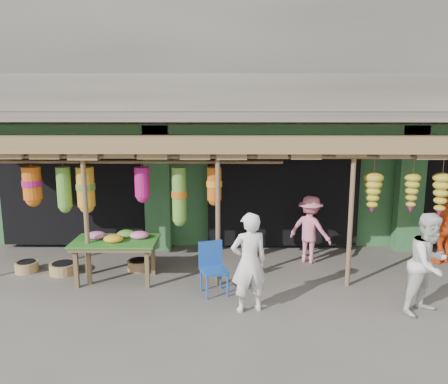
{
  "coord_description": "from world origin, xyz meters",
  "views": [
    {
      "loc": [
        -1.28,
        -8.2,
        3.35
      ],
      "look_at": [
        -1.4,
        1.0,
        1.61
      ],
      "focal_mm": 35.0,
      "sensor_mm": 36.0,
      "label": 1
    }
  ],
  "objects_px": {
    "blue_chair": "(213,265)",
    "person_front": "(249,263)",
    "flower_table": "(116,242)",
    "person_right": "(429,264)",
    "person_vendor": "(444,228)",
    "person_shopper": "(310,229)"
  },
  "relations": [
    {
      "from": "blue_chair",
      "to": "person_front",
      "type": "bearing_deg",
      "value": -69.81
    },
    {
      "from": "flower_table",
      "to": "blue_chair",
      "type": "height_order",
      "value": "flower_table"
    },
    {
      "from": "flower_table",
      "to": "blue_chair",
      "type": "distance_m",
      "value": 2.01
    },
    {
      "from": "blue_chair",
      "to": "person_right",
      "type": "relative_size",
      "value": 0.56
    },
    {
      "from": "flower_table",
      "to": "person_vendor",
      "type": "bearing_deg",
      "value": 8.73
    },
    {
      "from": "person_shopper",
      "to": "person_vendor",
      "type": "bearing_deg",
      "value": -145.29
    },
    {
      "from": "person_front",
      "to": "person_vendor",
      "type": "xyz_separation_m",
      "value": [
        4.39,
        2.41,
        -0.05
      ]
    },
    {
      "from": "person_front",
      "to": "person_shopper",
      "type": "distance_m",
      "value": 2.83
    },
    {
      "from": "flower_table",
      "to": "person_shopper",
      "type": "height_order",
      "value": "person_shopper"
    },
    {
      "from": "person_right",
      "to": "person_vendor",
      "type": "distance_m",
      "value": 2.84
    },
    {
      "from": "flower_table",
      "to": "person_front",
      "type": "xyz_separation_m",
      "value": [
        2.55,
        -1.31,
        0.06
      ]
    },
    {
      "from": "flower_table",
      "to": "person_right",
      "type": "bearing_deg",
      "value": -14.03
    },
    {
      "from": "flower_table",
      "to": "person_shopper",
      "type": "bearing_deg",
      "value": 15.33
    },
    {
      "from": "flower_table",
      "to": "blue_chair",
      "type": "bearing_deg",
      "value": -16.45
    },
    {
      "from": "blue_chair",
      "to": "person_vendor",
      "type": "xyz_separation_m",
      "value": [
        5.03,
        1.66,
        0.27
      ]
    },
    {
      "from": "person_vendor",
      "to": "person_shopper",
      "type": "height_order",
      "value": "person_vendor"
    },
    {
      "from": "person_shopper",
      "to": "person_right",
      "type": "bearing_deg",
      "value": 156.34
    },
    {
      "from": "person_vendor",
      "to": "person_shopper",
      "type": "xyz_separation_m",
      "value": [
        -2.94,
        0.02,
        -0.05
      ]
    },
    {
      "from": "person_vendor",
      "to": "person_shopper",
      "type": "relative_size",
      "value": 1.07
    },
    {
      "from": "person_front",
      "to": "person_right",
      "type": "height_order",
      "value": "person_right"
    },
    {
      "from": "flower_table",
      "to": "blue_chair",
      "type": "relative_size",
      "value": 1.72
    },
    {
      "from": "person_front",
      "to": "person_shopper",
      "type": "bearing_deg",
      "value": -136.58
    }
  ]
}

